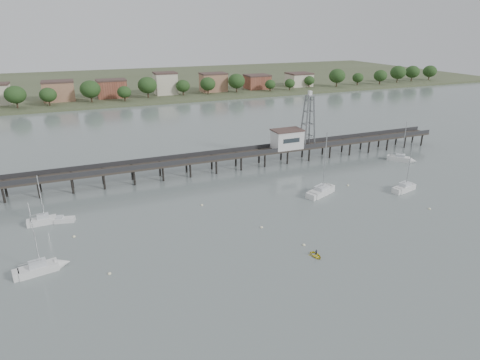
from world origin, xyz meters
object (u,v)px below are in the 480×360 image
(sailboat_d, at_px, (407,187))
(yellow_dinghy, at_px, (316,256))
(white_tender, at_px, (64,220))
(sailboat_c, at_px, (325,190))
(sailboat_b, at_px, (48,220))
(pier, at_px, (201,159))
(sailboat_a, at_px, (46,267))
(sailboat_e, at_px, (404,159))
(lattice_tower, at_px, (308,121))

(sailboat_d, height_order, yellow_dinghy, sailboat_d)
(sailboat_d, height_order, white_tender, sailboat_d)
(sailboat_c, bearing_deg, sailboat_b, 150.19)
(pier, xyz_separation_m, sailboat_a, (-35.73, -33.52, -3.15))
(sailboat_b, distance_m, white_tender, 2.91)
(sailboat_e, bearing_deg, sailboat_c, -114.50)
(lattice_tower, xyz_separation_m, yellow_dinghy, (-25.70, -46.03, -11.10))
(sailboat_d, xyz_separation_m, sailboat_c, (-18.81, 5.92, -0.01))
(lattice_tower, height_order, sailboat_e, lattice_tower)
(sailboat_a, bearing_deg, sailboat_c, -0.58)
(white_tender, distance_m, yellow_dinghy, 48.94)
(pier, relative_size, white_tender, 37.45)
(sailboat_b, xyz_separation_m, sailboat_a, (0.33, -17.66, -0.01))
(sailboat_e, bearing_deg, sailboat_a, -119.37)
(sailboat_e, xyz_separation_m, sailboat_a, (-91.76, -21.06, -0.00))
(sailboat_d, bearing_deg, white_tender, 156.77)
(sailboat_b, height_order, white_tender, sailboat_b)
(white_tender, bearing_deg, sailboat_a, -86.23)
(pier, distance_m, lattice_tower, 32.34)
(pier, xyz_separation_m, lattice_tower, (31.50, 0.00, 7.31))
(pier, distance_m, sailboat_b, 39.52)
(sailboat_c, distance_m, white_tender, 56.38)
(sailboat_e, distance_m, white_tender, 89.34)
(sailboat_b, distance_m, sailboat_a, 17.66)
(sailboat_a, relative_size, yellow_dinghy, 4.88)
(sailboat_a, xyz_separation_m, white_tender, (2.50, 17.01, -0.19))
(lattice_tower, bearing_deg, yellow_dinghy, -119.18)
(yellow_dinghy, bearing_deg, sailboat_e, 30.68)
(sailboat_a, height_order, yellow_dinghy, sailboat_a)
(pier, relative_size, sailboat_c, 9.77)
(sailboat_a, bearing_deg, white_tender, 70.98)
(yellow_dinghy, bearing_deg, sailboat_b, 141.12)
(sailboat_d, distance_m, yellow_dinghy, 39.60)
(sailboat_e, distance_m, yellow_dinghy, 60.42)
(sailboat_e, bearing_deg, lattice_tower, -159.22)
(white_tender, bearing_deg, yellow_dinghy, -24.97)
(sailboat_a, bearing_deg, sailboat_d, -7.34)
(white_tender, bearing_deg, sailboat_c, 5.39)
(sailboat_e, relative_size, white_tender, 3.01)
(sailboat_c, bearing_deg, lattice_tower, 46.54)
(lattice_tower, xyz_separation_m, sailboat_a, (-67.23, -33.52, -10.45))
(lattice_tower, distance_m, sailboat_d, 32.48)
(sailboat_c, bearing_deg, sailboat_a, 167.31)
(sailboat_c, bearing_deg, sailboat_d, -40.23)
(sailboat_b, distance_m, sailboat_e, 92.15)
(sailboat_e, height_order, yellow_dinghy, sailboat_e)
(sailboat_b, relative_size, sailboat_d, 0.82)
(sailboat_e, bearing_deg, white_tender, -129.70)
(sailboat_b, distance_m, sailboat_d, 78.74)
(sailboat_c, height_order, white_tender, sailboat_c)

